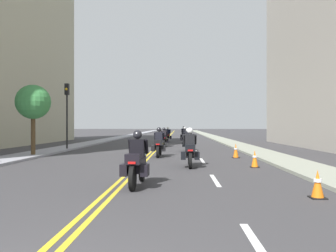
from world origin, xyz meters
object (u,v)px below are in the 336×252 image
object	(u,v)px
motorcycle_7	(184,134)
motorcycle_3	(188,142)
street_tree_0	(33,103)
motorcycle_0	(137,163)
motorcycle_4	(164,139)
motorcycle_1	(190,151)
traffic_light_near	(67,104)
motorcycle_2	(159,145)
motorcycle_6	(168,136)
traffic_cone_1	(236,151)
traffic_cone_0	(318,184)
traffic_cone_2	(255,159)
motorcycle_5	(184,137)

from	to	relation	value
motorcycle_7	motorcycle_3	bearing A→B (deg)	-86.46
street_tree_0	motorcycle_0	bearing A→B (deg)	-52.47
motorcycle_4	motorcycle_7	size ratio (longest dim) A/B	1.02
motorcycle_1	traffic_light_near	distance (m)	12.91
motorcycle_1	motorcycle_2	size ratio (longest dim) A/B	1.01
motorcycle_2	motorcycle_6	xyz separation A→B (m)	(-0.11, 17.80, 0.01)
motorcycle_6	traffic_cone_1	world-z (taller)	motorcycle_6
motorcycle_6	traffic_cone_0	bearing A→B (deg)	-83.23
motorcycle_1	traffic_cone_1	distance (m)	4.80
traffic_cone_2	motorcycle_1	bearing A→B (deg)	177.08
motorcycle_1	street_tree_0	bearing A→B (deg)	153.27
motorcycle_0	motorcycle_6	distance (m)	27.01
motorcycle_5	traffic_cone_2	distance (m)	18.65
traffic_cone_2	motorcycle_0	bearing A→B (deg)	-133.61
traffic_cone_2	traffic_cone_1	bearing A→B (deg)	91.26
motorcycle_1	motorcycle_7	xyz separation A→B (m)	(0.06, 27.03, 0.01)
motorcycle_1	motorcycle_6	xyz separation A→B (m)	(-1.69, 22.33, -0.00)
traffic_light_near	motorcycle_1	bearing A→B (deg)	-48.32
motorcycle_3	motorcycle_4	distance (m)	5.23
motorcycle_3	traffic_cone_1	world-z (taller)	motorcycle_3
motorcycle_2	motorcycle_3	distance (m)	4.68
motorcycle_7	traffic_cone_2	world-z (taller)	motorcycle_7
motorcycle_5	motorcycle_4	bearing A→B (deg)	-108.05
motorcycle_1	motorcycle_5	distance (m)	18.32
motorcycle_3	traffic_cone_1	distance (m)	5.45
street_tree_0	motorcycle_1	bearing A→B (deg)	-27.03
motorcycle_5	motorcycle_7	size ratio (longest dim) A/B	0.99
traffic_cone_0	traffic_light_near	xyz separation A→B (m)	(-11.27, 15.54, 2.92)
motorcycle_5	street_tree_0	distance (m)	16.56
traffic_cone_1	motorcycle_2	bearing A→B (deg)	173.22
motorcycle_2	traffic_cone_0	size ratio (longest dim) A/B	3.27
traffic_cone_0	traffic_cone_1	distance (m)	10.14
motorcycle_4	traffic_cone_0	bearing A→B (deg)	-78.78
motorcycle_4	motorcycle_5	size ratio (longest dim) A/B	1.03
motorcycle_0	motorcycle_7	world-z (taller)	motorcycle_7
motorcycle_7	traffic_cone_0	xyz separation A→B (m)	(2.80, -33.13, -0.33)
motorcycle_2	street_tree_0	distance (m)	7.43
street_tree_0	motorcycle_4	bearing A→B (deg)	53.70
traffic_cone_1	motorcycle_5	bearing A→B (deg)	100.15
motorcycle_5	street_tree_0	bearing A→B (deg)	-118.67
motorcycle_0	motorcycle_2	size ratio (longest dim) A/B	1.03
motorcycle_0	street_tree_0	distance (m)	11.69
motorcycle_0	street_tree_0	bearing A→B (deg)	130.19
motorcycle_1	motorcycle_5	world-z (taller)	motorcycle_1
motorcycle_7	traffic_cone_2	distance (m)	27.30
traffic_cone_2	motorcycle_2	bearing A→B (deg)	132.41
street_tree_0	motorcycle_3	bearing A→B (deg)	27.16
motorcycle_0	street_tree_0	xyz separation A→B (m)	(-6.98, 9.08, 2.36)
traffic_light_near	street_tree_0	xyz separation A→B (m)	(-0.22, -5.04, -0.23)
street_tree_0	motorcycle_7	bearing A→B (deg)	69.00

